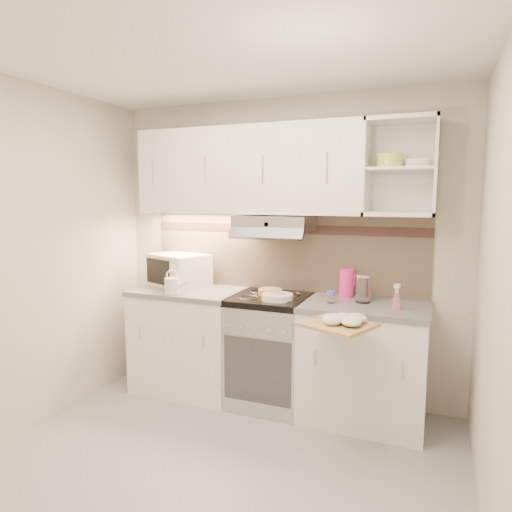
{
  "coord_description": "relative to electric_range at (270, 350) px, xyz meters",
  "views": [
    {
      "loc": [
        1.23,
        -2.26,
        1.69
      ],
      "look_at": [
        -0.06,
        0.95,
        1.24
      ],
      "focal_mm": 32.0,
      "sensor_mm": 36.0,
      "label": 1
    }
  ],
  "objects": [
    {
      "name": "ground",
      "position": [
        0.0,
        -1.1,
        -0.45
      ],
      "size": [
        3.0,
        3.0,
        0.0
      ],
      "primitive_type": "plane",
      "color": "#959597",
      "rests_on": "ground"
    },
    {
      "name": "watering_can",
      "position": [
        -0.77,
        -0.22,
        0.52
      ],
      "size": [
        0.24,
        0.12,
        0.2
      ],
      "rotation": [
        0.0,
        0.0,
        0.08
      ],
      "color": "silver",
      "rests_on": "worktop_left"
    },
    {
      "name": "worktop_right",
      "position": [
        0.75,
        0.0,
        0.43
      ],
      "size": [
        0.92,
        0.62,
        0.04
      ],
      "primitive_type": "cube",
      "color": "slate",
      "rests_on": "base_cabinet_right"
    },
    {
      "name": "glass_jar",
      "position": [
        0.72,
        0.05,
        0.56
      ],
      "size": [
        0.11,
        0.11,
        0.21
      ],
      "rotation": [
        0.0,
        0.0,
        -0.32
      ],
      "color": "silver",
      "rests_on": "worktop_right"
    },
    {
      "name": "spray_bottle",
      "position": [
        0.98,
        -0.07,
        0.52
      ],
      "size": [
        0.07,
        0.07,
        0.19
      ],
      "rotation": [
        0.0,
        0.0,
        -0.13
      ],
      "color": "#FF95C0",
      "rests_on": "worktop_right"
    },
    {
      "name": "worktop_left",
      "position": [
        -0.75,
        0.0,
        0.43
      ],
      "size": [
        0.92,
        0.62,
        0.04
      ],
      "primitive_type": "cube",
      "color": "slate",
      "rests_on": "base_cabinet_left"
    },
    {
      "name": "pink_pitcher",
      "position": [
        0.57,
        0.2,
        0.56
      ],
      "size": [
        0.12,
        0.11,
        0.22
      ],
      "rotation": [
        0.0,
        0.0,
        0.29
      ],
      "color": "#FF2294",
      "rests_on": "worktop_right"
    },
    {
      "name": "base_cabinet_right",
      "position": [
        0.75,
        0.0,
        -0.02
      ],
      "size": [
        0.9,
        0.6,
        0.86
      ],
      "primitive_type": "cube",
      "color": "white",
      "rests_on": "ground"
    },
    {
      "name": "spice_jar",
      "position": [
        0.5,
        -0.05,
        0.5
      ],
      "size": [
        0.06,
        0.06,
        0.09
      ],
      "rotation": [
        0.0,
        0.0,
        0.22
      ],
      "color": "white",
      "rests_on": "worktop_right"
    },
    {
      "name": "electric_range",
      "position": [
        0.0,
        0.0,
        0.0
      ],
      "size": [
        0.6,
        0.6,
        0.9
      ],
      "color": "#B7B7BC",
      "rests_on": "ground"
    },
    {
      "name": "microwave",
      "position": [
        -0.92,
        0.12,
        0.59
      ],
      "size": [
        0.6,
        0.52,
        0.28
      ],
      "rotation": [
        0.0,
        0.0,
        -0.37
      ],
      "color": "silver",
      "rests_on": "worktop_left"
    },
    {
      "name": "bread_loaf",
      "position": [
        -0.02,
        0.04,
        0.47
      ],
      "size": [
        0.19,
        0.19,
        0.05
      ],
      "primitive_type": "cylinder",
      "color": "tan",
      "rests_on": "electric_range"
    },
    {
      "name": "cutting_board",
      "position": [
        0.65,
        -0.52,
        0.42
      ],
      "size": [
        0.52,
        0.5,
        0.02
      ],
      "primitive_type": "cube",
      "rotation": [
        0.0,
        0.0,
        -0.39
      ],
      "color": "tan",
      "rests_on": "base_cabinet_right"
    },
    {
      "name": "base_cabinet_left",
      "position": [
        -0.75,
        0.0,
        -0.02
      ],
      "size": [
        0.9,
        0.6,
        0.86
      ],
      "primitive_type": "cube",
      "color": "white",
      "rests_on": "ground"
    },
    {
      "name": "plate_stack",
      "position": [
        0.1,
        -0.11,
        0.47
      ],
      "size": [
        0.24,
        0.24,
        0.05
      ],
      "rotation": [
        0.0,
        0.0,
        -0.29
      ],
      "color": "white",
      "rests_on": "electric_range"
    },
    {
      "name": "room_shell",
      "position": [
        0.0,
        -0.73,
        1.18
      ],
      "size": [
        3.04,
        2.84,
        2.52
      ],
      "color": "beige",
      "rests_on": "ground"
    },
    {
      "name": "dish_towel",
      "position": [
        0.69,
        -0.51,
        0.47
      ],
      "size": [
        0.32,
        0.29,
        0.07
      ],
      "primitive_type": null,
      "rotation": [
        0.0,
        0.0,
        -0.3
      ],
      "color": "white",
      "rests_on": "cutting_board"
    }
  ]
}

